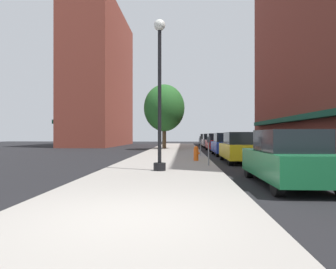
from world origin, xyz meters
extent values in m
plane|color=black|center=(4.00, 18.00, 0.00)|extent=(90.00, 90.00, 0.00)
cube|color=gray|center=(0.00, 19.00, 0.06)|extent=(4.80, 50.00, 0.12)
cube|color=#144C38|center=(11.65, 22.00, 3.10)|extent=(0.90, 34.00, 0.50)
cube|color=brown|center=(-11.00, 37.00, 9.60)|extent=(6.00, 18.00, 19.21)
cube|color=#144C38|center=(-14.35, 37.00, 3.10)|extent=(0.90, 15.30, 0.50)
cylinder|color=black|center=(-0.02, 6.51, 0.27)|extent=(0.48, 0.48, 0.30)
cylinder|color=black|center=(-0.02, 6.51, 3.02)|extent=(0.14, 0.14, 5.20)
sphere|color=silver|center=(-0.02, 6.51, 5.80)|extent=(0.44, 0.44, 0.44)
cylinder|color=#E05614|center=(1.58, 11.05, 0.43)|extent=(0.26, 0.26, 0.62)
sphere|color=#E05614|center=(1.58, 11.05, 0.79)|extent=(0.24, 0.24, 0.24)
cylinder|color=#E05614|center=(1.72, 11.05, 0.52)|extent=(0.12, 0.10, 0.10)
cylinder|color=slate|center=(2.05, 15.08, 0.65)|extent=(0.06, 0.06, 1.05)
cube|color=#33383D|center=(2.05, 15.08, 1.30)|extent=(0.14, 0.09, 0.26)
cylinder|color=slate|center=(2.05, 8.53, 0.65)|extent=(0.06, 0.06, 1.05)
cube|color=#33383D|center=(2.05, 8.53, 1.30)|extent=(0.14, 0.09, 0.26)
cylinder|color=#4C3823|center=(-1.10, 25.19, 1.42)|extent=(0.40, 0.40, 2.60)
ellipsoid|color=#235B23|center=(-1.10, 25.19, 4.29)|extent=(4.16, 4.16, 4.79)
cylinder|color=black|center=(3.22, 5.60, 0.32)|extent=(0.22, 0.64, 0.64)
cylinder|color=black|center=(4.78, 5.60, 0.32)|extent=(0.22, 0.64, 0.64)
cylinder|color=black|center=(3.22, 2.40, 0.32)|extent=(0.22, 0.64, 0.64)
cube|color=#196638|center=(4.00, 4.00, 0.64)|extent=(1.80, 4.30, 0.76)
cube|color=black|center=(4.00, 3.85, 1.34)|extent=(1.56, 2.20, 0.64)
cylinder|color=black|center=(3.22, 12.94, 0.32)|extent=(0.22, 0.64, 0.64)
cylinder|color=black|center=(4.78, 12.94, 0.32)|extent=(0.22, 0.64, 0.64)
cylinder|color=black|center=(3.22, 9.74, 0.32)|extent=(0.22, 0.64, 0.64)
cylinder|color=black|center=(4.78, 9.74, 0.32)|extent=(0.22, 0.64, 0.64)
cube|color=gold|center=(4.00, 11.34, 0.64)|extent=(1.80, 4.30, 0.76)
cube|color=black|center=(4.00, 11.19, 1.34)|extent=(1.56, 2.20, 0.64)
cylinder|color=black|center=(3.22, 18.59, 0.32)|extent=(0.22, 0.64, 0.64)
cylinder|color=black|center=(4.78, 18.59, 0.32)|extent=(0.22, 0.64, 0.64)
cylinder|color=black|center=(3.22, 15.39, 0.32)|extent=(0.22, 0.64, 0.64)
cylinder|color=black|center=(4.78, 15.39, 0.32)|extent=(0.22, 0.64, 0.64)
cube|color=#1E389E|center=(4.00, 16.99, 0.64)|extent=(1.80, 4.30, 0.76)
cube|color=black|center=(4.00, 16.84, 1.34)|extent=(1.56, 2.20, 0.64)
cylinder|color=black|center=(3.22, 25.05, 0.32)|extent=(0.22, 0.64, 0.64)
cylinder|color=black|center=(4.78, 25.05, 0.32)|extent=(0.22, 0.64, 0.64)
cylinder|color=black|center=(3.22, 21.85, 0.32)|extent=(0.22, 0.64, 0.64)
cylinder|color=black|center=(4.78, 21.85, 0.32)|extent=(0.22, 0.64, 0.64)
cube|color=red|center=(4.00, 23.45, 0.64)|extent=(1.80, 4.30, 0.76)
cube|color=black|center=(4.00, 23.30, 1.34)|extent=(1.56, 2.20, 0.64)
cylinder|color=black|center=(3.22, 31.89, 0.32)|extent=(0.22, 0.64, 0.64)
cylinder|color=black|center=(4.78, 31.89, 0.32)|extent=(0.22, 0.64, 0.64)
cylinder|color=black|center=(3.22, 28.69, 0.32)|extent=(0.22, 0.64, 0.64)
cylinder|color=black|center=(4.78, 28.69, 0.32)|extent=(0.22, 0.64, 0.64)
cube|color=#B2B2BA|center=(4.00, 30.29, 0.64)|extent=(1.80, 4.30, 0.76)
cube|color=black|center=(4.00, 30.14, 1.34)|extent=(1.56, 2.20, 0.64)
cylinder|color=black|center=(3.22, 38.08, 0.32)|extent=(0.22, 0.64, 0.64)
cylinder|color=black|center=(4.78, 38.08, 0.32)|extent=(0.22, 0.64, 0.64)
cylinder|color=black|center=(3.22, 34.88, 0.32)|extent=(0.22, 0.64, 0.64)
cylinder|color=black|center=(4.78, 34.88, 0.32)|extent=(0.22, 0.64, 0.64)
cube|color=black|center=(4.00, 36.48, 0.64)|extent=(1.80, 4.30, 0.76)
cube|color=black|center=(4.00, 36.33, 1.34)|extent=(1.56, 2.20, 0.64)
camera|label=1|loc=(0.93, -4.96, 1.51)|focal=31.58mm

